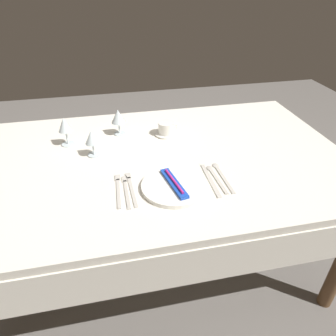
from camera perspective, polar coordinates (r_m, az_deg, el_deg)
The scene contains 15 objects.
ground_plane at distance 1.94m, azimuth -1.32°, elevation -16.88°, with size 6.00×6.00×0.00m, color slate.
dining_table at distance 1.49m, azimuth -1.64°, elevation -0.61°, with size 1.80×1.11×0.74m.
dinner_plate at distance 1.24m, azimuth 1.14°, elevation -3.43°, with size 0.27×0.27×0.02m, color white.
toothbrush_package at distance 1.23m, azimuth 1.15°, elevation -2.81°, with size 0.08×0.21×0.02m.
fork_outer at distance 1.25m, azimuth -6.90°, elevation -3.66°, with size 0.03×0.23×0.00m.
fork_inner at distance 1.24m, azimuth -7.84°, elevation -4.13°, with size 0.02×0.22×0.00m.
fork_salad at distance 1.25m, azimuth -9.30°, elevation -3.93°, with size 0.03×0.22×0.00m.
dinner_knife at distance 1.29m, azimuth 8.04°, elevation -2.39°, with size 0.02×0.24×0.00m.
spoon_soup at distance 1.33m, azimuth 8.75°, elevation -1.43°, with size 0.03×0.21×0.01m.
spoon_dessert at distance 1.34m, azimuth 9.91°, elevation -1.09°, with size 0.03×0.23×0.01m.
saucer_left at distance 1.65m, azimuth -0.29°, elevation 6.45°, with size 0.12×0.12×0.01m, color white.
coffee_cup_left at distance 1.63m, azimuth -0.25°, elevation 7.57°, with size 0.11×0.09×0.06m.
wine_glass_centre at distance 1.59m, azimuth -18.81°, elevation 7.41°, with size 0.07×0.07×0.15m.
wine_glass_left at distance 1.63m, azimuth -9.32°, elevation 9.39°, with size 0.07×0.07×0.14m.
wine_glass_right at distance 1.46m, azimuth -14.11°, elevation 5.32°, with size 0.06×0.06×0.13m.
Camera 1 is at (-0.21, -1.21, 1.50)m, focal length 32.50 mm.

